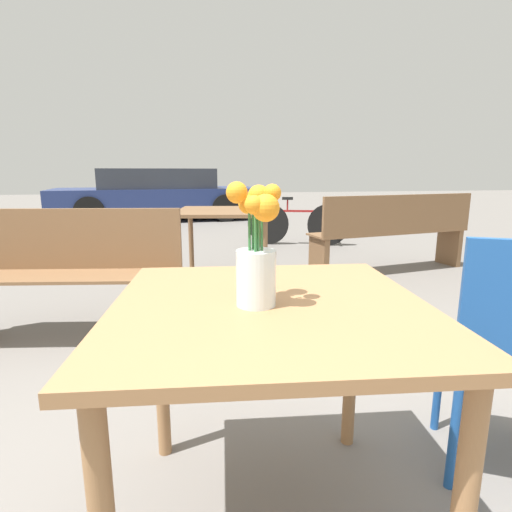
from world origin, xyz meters
The scene contains 7 objects.
table_front centered at (0.00, 0.00, 0.63)m, with size 0.93×0.94×0.74m.
flower_vase centered at (-0.04, -0.02, 0.87)m, with size 0.15×0.16×0.33m.
bench_near centered at (-0.96, 1.66, 0.45)m, with size 1.45×0.56×0.85m.
bench_middle centered at (2.00, 2.91, 0.47)m, with size 1.91×0.70×0.85m.
table_back centered at (0.15, 2.75, 0.63)m, with size 0.99×1.00×0.73m.
bicycle centered at (1.45, 4.72, 0.33)m, with size 1.46×0.57×0.72m.
parked_car centered at (-0.80, 8.44, 0.56)m, with size 4.65×2.07×1.15m.
Camera 1 is at (-0.22, -1.02, 1.08)m, focal length 28.00 mm.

